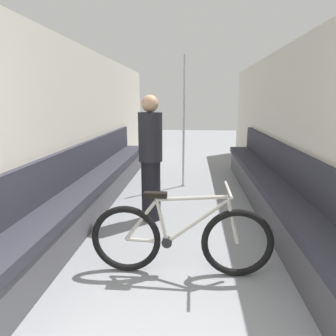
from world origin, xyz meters
name	(u,v)px	position (x,y,z in m)	size (l,w,h in m)	color
wall_left	(74,129)	(-1.49, 3.39, 1.15)	(0.10, 9.99, 2.30)	beige
wall_right	(296,131)	(1.49, 3.39, 1.15)	(0.10, 9.99, 2.30)	beige
bench_seat_row_left	(97,184)	(-1.25, 3.53, 0.32)	(0.44, 5.35, 0.94)	#4C4C51
bench_seat_row_right	(270,188)	(1.25, 3.53, 0.32)	(0.44, 5.35, 0.94)	#4C4C51
bicycle	(181,239)	(0.06, 1.82, 0.34)	(1.62, 0.46, 0.82)	black
grab_pole_near	(184,125)	(-0.01, 4.65, 1.11)	(0.08, 0.08, 2.28)	gray
passenger_standing	(151,158)	(-0.38, 3.06, 0.82)	(0.30, 0.30, 1.60)	black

